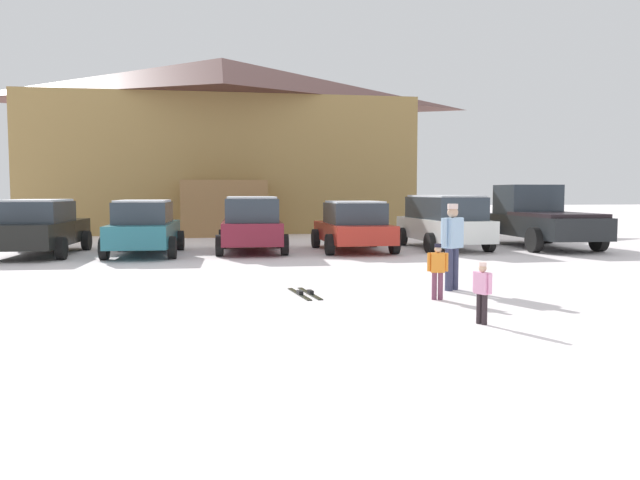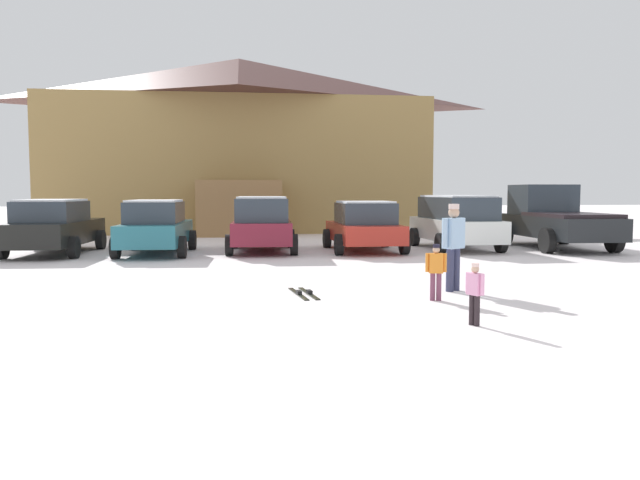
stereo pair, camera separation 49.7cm
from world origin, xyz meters
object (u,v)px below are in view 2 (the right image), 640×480
at_px(parked_red_sedan, 364,226).
at_px(parked_white_suv, 456,220).
at_px(ski_lodge, 240,144).
at_px(parked_maroon_van, 262,222).
at_px(pair_of_skis, 304,293).
at_px(parked_teal_hatchback, 156,227).
at_px(skier_child_in_orange_jacket, 436,269).
at_px(skier_child_in_pink_snowsuit, 475,290).
at_px(parked_black_sedan, 54,226).
at_px(skier_adult_in_blue_parka, 453,242).
at_px(pickup_truck, 553,219).

height_order(parked_red_sedan, parked_white_suv, parked_white_suv).
relative_size(ski_lodge, parked_red_sedan, 4.48).
relative_size(parked_maroon_van, pair_of_skis, 2.94).
bearing_deg(parked_teal_hatchback, skier_child_in_orange_jacket, -56.73).
xyz_separation_m(parked_white_suv, skier_child_in_pink_snowsuit, (-3.82, -11.47, -0.45)).
relative_size(parked_black_sedan, pair_of_skis, 3.34).
height_order(parked_black_sedan, skier_adult_in_blue_parka, parked_black_sedan).
bearing_deg(pickup_truck, parked_white_suv, -178.57).
bearing_deg(parked_white_suv, parked_maroon_van, -179.91).
relative_size(parked_maroon_van, parked_white_suv, 0.92).
distance_m(skier_child_in_pink_snowsuit, pair_of_skis, 3.71).
distance_m(parked_red_sedan, pair_of_skis, 8.67).
bearing_deg(skier_adult_in_blue_parka, parked_maroon_van, 111.52).
height_order(parked_red_sedan, skier_child_in_orange_jacket, parked_red_sedan).
bearing_deg(parked_maroon_van, pickup_truck, 0.56).
xyz_separation_m(pickup_truck, pair_of_skis, (-9.41, -8.56, -0.97)).
bearing_deg(parked_teal_hatchback, pickup_truck, 2.23).
relative_size(ski_lodge, parked_maroon_van, 4.38).
height_order(parked_black_sedan, skier_child_in_pink_snowsuit, parked_black_sedan).
xyz_separation_m(parked_red_sedan, parked_white_suv, (3.15, 0.30, 0.14)).
bearing_deg(parked_black_sedan, skier_adult_in_blue_parka, -41.18).
distance_m(parked_black_sedan, skier_child_in_orange_jacket, 13.04).
bearing_deg(parked_white_suv, pair_of_skis, -125.05).
bearing_deg(pickup_truck, skier_child_in_pink_snowsuit, -122.22).
bearing_deg(parked_maroon_van, parked_red_sedan, -5.03).
relative_size(parked_white_suv, skier_adult_in_blue_parka, 2.73).
height_order(parked_teal_hatchback, parked_maroon_van, parked_maroon_van).
bearing_deg(skier_child_in_pink_snowsuit, parked_white_suv, 71.61).
distance_m(parked_white_suv, pair_of_skis, 10.39).
distance_m(skier_adult_in_blue_parka, pair_of_skis, 3.02).
bearing_deg(skier_child_in_orange_jacket, parked_maroon_van, 105.83).
bearing_deg(skier_child_in_pink_snowsuit, pickup_truck, 57.78).
bearing_deg(ski_lodge, parked_black_sedan, -114.86).
relative_size(parked_teal_hatchback, parked_red_sedan, 1.07).
xyz_separation_m(ski_lodge, skier_child_in_pink_snowsuit, (3.24, -23.70, -3.84)).
bearing_deg(parked_red_sedan, parked_white_suv, 5.36).
relative_size(parked_white_suv, pickup_truck, 0.84).
height_order(parked_teal_hatchback, parked_red_sedan, parked_teal_hatchback).
xyz_separation_m(parked_black_sedan, skier_adult_in_blue_parka, (9.66, -8.45, 0.09)).
bearing_deg(parked_red_sedan, parked_maroon_van, 174.97).
height_order(parked_teal_hatchback, skier_adult_in_blue_parka, skier_adult_in_blue_parka).
bearing_deg(pair_of_skis, parked_black_sedan, 128.68).
height_order(parked_white_suv, skier_child_in_pink_snowsuit, parked_white_suv).
relative_size(parked_teal_hatchback, parked_maroon_van, 1.05).
xyz_separation_m(parked_white_suv, pair_of_skis, (-5.94, -8.47, -0.93)).
bearing_deg(skier_child_in_pink_snowsuit, pair_of_skis, 125.31).
bearing_deg(parked_red_sedan, pair_of_skis, -108.85).
distance_m(parked_black_sedan, skier_child_in_pink_snowsuit, 14.53).
bearing_deg(skier_adult_in_blue_parka, skier_child_in_orange_jacket, -123.68).
xyz_separation_m(parked_black_sedan, parked_teal_hatchback, (3.09, -0.43, -0.01)).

